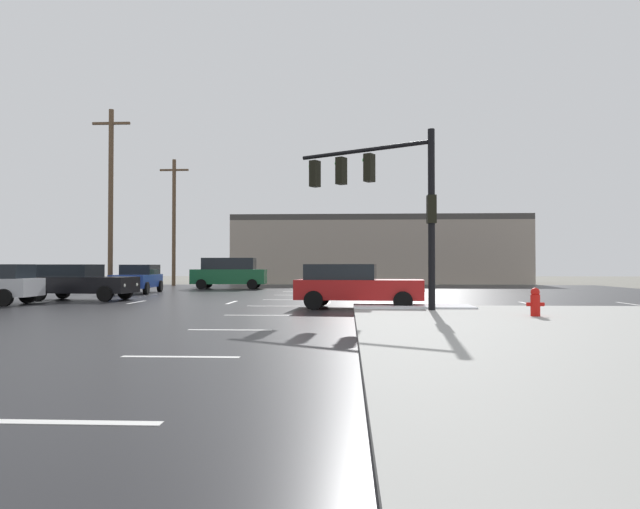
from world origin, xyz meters
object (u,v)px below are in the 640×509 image
object	(u,v)px
sedan_black	(79,281)
fire_hydrant	(535,302)
sedan_blue	(138,278)
sedan_red	(355,285)
utility_pole_distant	(174,220)
traffic_signal_mast	(385,189)
utility_pole_far	(111,197)
suv_green	(229,273)

from	to	relation	value
sedan_black	fire_hydrant	bearing A→B (deg)	-21.29
sedan_blue	sedan_red	world-z (taller)	same
fire_hydrant	utility_pole_distant	world-z (taller)	utility_pole_distant
traffic_signal_mast	utility_pole_far	xyz separation A→B (m)	(-14.87, 13.06, 1.38)
sedan_blue	utility_pole_far	size ratio (longest dim) A/B	0.44
traffic_signal_mast	utility_pole_far	size ratio (longest dim) A/B	0.55
traffic_signal_mast	utility_pole_distant	xyz separation A→B (m)	(-14.45, 23.68, 0.91)
traffic_signal_mast	sedan_black	distance (m)	14.66
fire_hydrant	utility_pole_distant	distance (m)	32.70
sedan_blue	utility_pole_distant	distance (m)	12.36
sedan_black	suv_green	size ratio (longest dim) A/B	0.95
traffic_signal_mast	utility_pole_distant	world-z (taller)	utility_pole_distant
traffic_signal_mast	fire_hydrant	size ratio (longest dim) A/B	7.27
fire_hydrant	sedan_red	xyz separation A→B (m)	(-4.98, 4.27, 0.32)
fire_hydrant	utility_pole_distant	size ratio (longest dim) A/B	0.08
utility_pole_distant	utility_pole_far	bearing A→B (deg)	-92.28
suv_green	utility_pole_distant	distance (m)	8.71
sedan_red	utility_pole_distant	xyz separation A→B (m)	(-13.46, 22.35, 4.18)
sedan_red	fire_hydrant	bearing A→B (deg)	-35.18
suv_green	utility_pole_far	size ratio (longest dim) A/B	0.46
sedan_red	sedan_black	bearing A→B (deg)	165.90
sedan_blue	suv_green	world-z (taller)	suv_green
sedan_red	utility_pole_far	world-z (taller)	utility_pole_far
suv_green	sedan_red	size ratio (longest dim) A/B	1.05
utility_pole_far	sedan_black	bearing A→B (deg)	-76.78
sedan_red	utility_pole_far	distance (m)	18.76
sedan_red	traffic_signal_mast	bearing A→B (deg)	-47.86
sedan_blue	sedan_black	distance (m)	6.51
traffic_signal_mast	sedan_blue	xyz separation A→B (m)	(-12.91, 12.15, -3.27)
traffic_signal_mast	sedan_red	size ratio (longest dim) A/B	1.24
traffic_signal_mast	suv_green	distance (m)	20.46
suv_green	traffic_signal_mast	bearing A→B (deg)	114.17
sedan_black	suv_green	world-z (taller)	suv_green
sedan_black	utility_pole_distant	size ratio (longest dim) A/B	0.48
traffic_signal_mast	sedan_black	xyz separation A→B (m)	(-13.13, 5.64, -3.27)
sedan_black	utility_pole_far	bearing A→B (deg)	108.57
utility_pole_far	utility_pole_distant	bearing A→B (deg)	87.72
fire_hydrant	sedan_black	world-z (taller)	sedan_black
traffic_signal_mast	fire_hydrant	distance (m)	6.12
traffic_signal_mast	fire_hydrant	xyz separation A→B (m)	(3.99, -2.95, -3.59)
utility_pole_distant	fire_hydrant	bearing A→B (deg)	-55.29
suv_green	sedan_red	xyz separation A→B (m)	(8.04, -16.78, -0.24)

